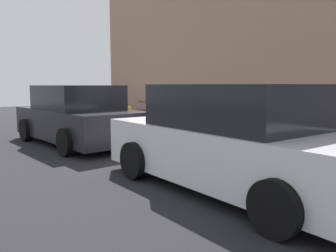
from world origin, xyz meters
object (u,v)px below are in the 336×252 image
(suitcase_olive_0, at_px, (294,141))
(parked_car_white_0, at_px, (236,141))
(suitcase_black_2, at_px, (249,135))
(suitcase_maroon_4, at_px, (208,133))
(suitcase_black_9, at_px, (142,121))
(suitcase_navy_8, at_px, (153,125))
(suitcase_red_6, at_px, (178,125))
(bollard_post, at_px, (118,117))
(parked_car_charcoal_1, at_px, (78,116))
(suitcase_olive_7, at_px, (167,122))
(suitcase_navy_1, at_px, (270,138))
(suitcase_teal_5, at_px, (194,128))
(fire_hydrant, at_px, (129,117))
(suitcase_silver_3, at_px, (230,131))

(suitcase_olive_0, xyz_separation_m, parked_car_white_0, (-0.35, 2.36, 0.31))
(suitcase_black_2, height_order, suitcase_maroon_4, suitcase_maroon_4)
(suitcase_black_9, bearing_deg, suitcase_navy_8, -179.51)
(suitcase_olive_0, xyz_separation_m, suitcase_navy_8, (4.57, 0.14, -0.04))
(suitcase_red_6, bearing_deg, bollard_post, 2.07)
(suitcase_red_6, distance_m, parked_car_charcoal_1, 2.78)
(suitcase_olive_7, height_order, parked_car_white_0, parked_car_white_0)
(parked_car_white_0, bearing_deg, suitcase_black_2, -58.24)
(suitcase_maroon_4, relative_size, suitcase_black_9, 0.85)
(suitcase_navy_1, bearing_deg, suitcase_red_6, 0.78)
(suitcase_olive_0, height_order, parked_car_white_0, parked_car_white_0)
(suitcase_olive_0, xyz_separation_m, suitcase_navy_1, (0.52, 0.06, 0.01))
(suitcase_teal_5, relative_size, parked_car_charcoal_1, 0.21)
(suitcase_teal_5, bearing_deg, parked_car_charcoal_1, 46.35)
(suitcase_olive_7, bearing_deg, parked_car_charcoal_1, 65.84)
(suitcase_olive_0, height_order, suitcase_black_9, suitcase_black_9)
(suitcase_teal_5, height_order, fire_hydrant, suitcase_teal_5)
(suitcase_olive_0, distance_m, suitcase_black_2, 1.08)
(suitcase_black_2, relative_size, fire_hydrant, 0.93)
(suitcase_navy_1, xyz_separation_m, suitcase_black_2, (0.56, -0.02, 0.02))
(suitcase_silver_3, distance_m, parked_car_white_0, 3.13)
(suitcase_silver_3, bearing_deg, suitcase_black_2, 175.49)
(suitcase_teal_5, height_order, parked_car_white_0, parked_car_white_0)
(suitcase_teal_5, xyz_separation_m, parked_car_charcoal_1, (2.19, 2.30, 0.30))
(suitcase_olive_7, bearing_deg, suitcase_silver_3, -179.05)
(suitcase_navy_1, bearing_deg, bollard_post, 1.43)
(bollard_post, bearing_deg, parked_car_charcoal_1, 122.50)
(suitcase_olive_7, bearing_deg, suitcase_red_6, 172.86)
(suitcase_red_6, bearing_deg, suitcase_black_2, -178.49)
(suitcase_olive_7, relative_size, bollard_post, 1.11)
(suitcase_navy_1, xyz_separation_m, parked_car_white_0, (-0.88, 2.30, 0.30))
(suitcase_olive_0, xyz_separation_m, bollard_post, (6.44, 0.21, 0.07))
(suitcase_navy_1, distance_m, suitcase_red_6, 2.94)
(suitcase_olive_0, bearing_deg, suitcase_teal_5, 1.20)
(suitcase_navy_1, xyz_separation_m, suitcase_red_6, (2.94, 0.04, 0.04))
(suitcase_olive_0, distance_m, bollard_post, 6.44)
(suitcase_red_6, bearing_deg, parked_car_white_0, 149.39)
(suitcase_navy_8, distance_m, suitcase_black_9, 0.57)
(suitcase_black_2, bearing_deg, parked_car_charcoal_1, 30.16)
(suitcase_navy_8, distance_m, bollard_post, 1.87)
(suitcase_black_2, xyz_separation_m, suitcase_olive_7, (2.95, -0.01, 0.05))
(suitcase_silver_3, distance_m, suitcase_red_6, 1.78)
(suitcase_silver_3, height_order, fire_hydrant, suitcase_silver_3)
(suitcase_silver_3, xyz_separation_m, suitcase_navy_8, (2.89, 0.14, -0.09))
(suitcase_olive_7, bearing_deg, parked_car_white_0, 152.03)
(fire_hydrant, height_order, bollard_post, fire_hydrant)
(suitcase_black_2, bearing_deg, suitcase_maroon_4, 4.46)
(suitcase_navy_1, distance_m, fire_hydrant, 5.47)
(suitcase_navy_1, xyz_separation_m, bollard_post, (5.92, 0.15, 0.06))
(suitcase_black_2, relative_size, parked_car_white_0, 0.15)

